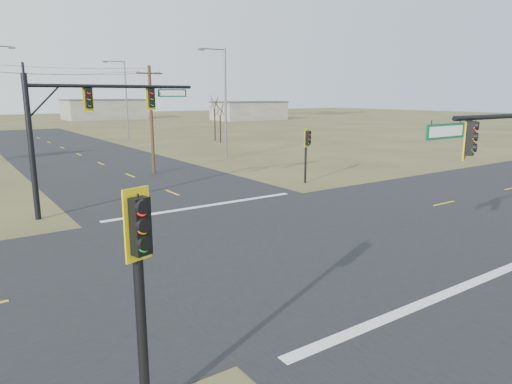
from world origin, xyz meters
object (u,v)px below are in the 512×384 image
Objects in this scene: mast_arm_far at (88,114)px; pedestal_signal_ne at (307,143)px; utility_pole_near at (151,118)px; streetlight_a at (223,97)px; bare_tree_d at (214,102)px; streetlight_b at (124,96)px; bare_tree_c at (220,108)px; pedestal_signal_sw at (140,258)px.

mast_arm_far is 2.27× the size of pedestal_signal_ne.
utility_pole_near is at bearing 49.37° from mast_arm_far.
bare_tree_d is at bearing 61.18° from streetlight_a.
pedestal_signal_ne is at bearing -91.80° from streetlight_b.
streetlight_a is (2.35, 15.67, 3.17)m from pedestal_signal_ne.
bare_tree_c is (9.49, 28.65, 1.65)m from pedestal_signal_ne.
mast_arm_far is 1.37× the size of bare_tree_d.
streetlight_a is (9.97, 5.50, 1.64)m from utility_pole_near.
bare_tree_d reaches higher than bare_tree_c.
mast_arm_far is at bearing -140.96° from streetlight_a.
bare_tree_c reaches higher than pedestal_signal_ne.
bare_tree_d is at bearing 42.88° from pedestal_signal_sw.
utility_pole_near is 25.18m from bare_tree_c.
pedestal_signal_ne is 12.80m from utility_pole_near.
mast_arm_far is 1.92× the size of pedestal_signal_sw.
mast_arm_far is 1.55× the size of bare_tree_c.
pedestal_signal_sw is at bearing -125.11° from streetlight_a.
pedestal_signal_sw is (-3.88, -17.62, -1.91)m from mast_arm_far.
streetlight_a reaches higher than pedestal_signal_ne.
streetlight_a is 1.86× the size of bare_tree_c.
bare_tree_d is at bearing -40.02° from streetlight_b.
streetlight_a is (17.43, 15.26, 0.82)m from mast_arm_far.
streetlight_a is 0.99× the size of streetlight_b.
bare_tree_c is (7.14, 12.98, -1.52)m from streetlight_a.
bare_tree_c is at bearing -106.83° from bare_tree_d.
streetlight_a reaches higher than bare_tree_c.
streetlight_b is (15.53, 39.42, 0.91)m from mast_arm_far.
bare_tree_c is at bearing 42.03° from pedestal_signal_sw.
streetlight_b is (8.06, 29.66, 1.73)m from utility_pole_near.
utility_pole_near is 11.50m from streetlight_a.
pedestal_signal_sw reaches higher than pedestal_signal_ne.
pedestal_signal_sw is at bearing -109.95° from streetlight_b.
pedestal_signal_ne is 30.23m from bare_tree_c.
streetlight_a is at bearing -116.66° from bare_tree_d.
pedestal_signal_ne is at bearing 26.08° from pedestal_signal_sw.
pedestal_signal_sw is (-18.97, -17.22, 0.45)m from pedestal_signal_ne.
pedestal_signal_sw is at bearing -120.97° from bare_tree_d.
pedestal_signal_ne is 33.53m from bare_tree_d.
bare_tree_d reaches higher than pedestal_signal_ne.
pedestal_signal_ne is 16.16m from streetlight_a.
streetlight_b reaches higher than streetlight_a.
pedestal_signal_ne is at bearing -53.17° from utility_pole_near.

